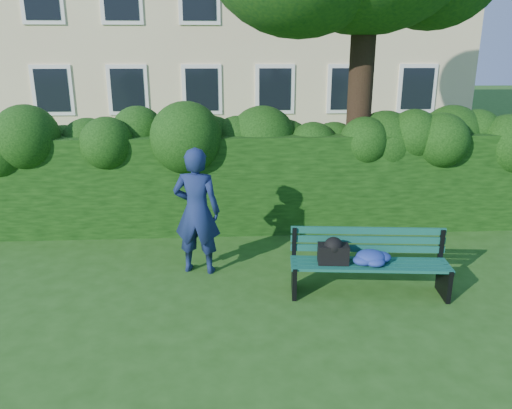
{
  "coord_description": "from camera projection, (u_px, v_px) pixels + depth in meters",
  "views": [
    {
      "loc": [
        -0.45,
        -6.81,
        3.27
      ],
      "look_at": [
        0.0,
        0.6,
        0.95
      ],
      "focal_mm": 35.0,
      "sensor_mm": 36.0,
      "label": 1
    }
  ],
  "objects": [
    {
      "name": "hedge",
      "position": [
        251.0,
        182.0,
        9.32
      ],
      "size": [
        10.0,
        1.0,
        1.8
      ],
      "color": "black",
      "rests_on": "ground"
    },
    {
      "name": "ground",
      "position": [
        258.0,
        277.0,
        7.49
      ],
      "size": [
        80.0,
        80.0,
        0.0
      ],
      "primitive_type": "plane",
      "color": "#245117",
      "rests_on": "ground"
    },
    {
      "name": "man_reading",
      "position": [
        197.0,
        211.0,
        7.41
      ],
      "size": [
        0.78,
        0.6,
        1.93
      ],
      "primitive_type": "imported",
      "rotation": [
        0.0,
        0.0,
        2.94
      ],
      "color": "navy",
      "rests_on": "ground"
    },
    {
      "name": "park_bench",
      "position": [
        363.0,
        259.0,
        6.85
      ],
      "size": [
        2.2,
        0.77,
        0.89
      ],
      "rotation": [
        0.0,
        0.0,
        -0.1
      ],
      "color": "#0D4133",
      "rests_on": "ground"
    }
  ]
}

